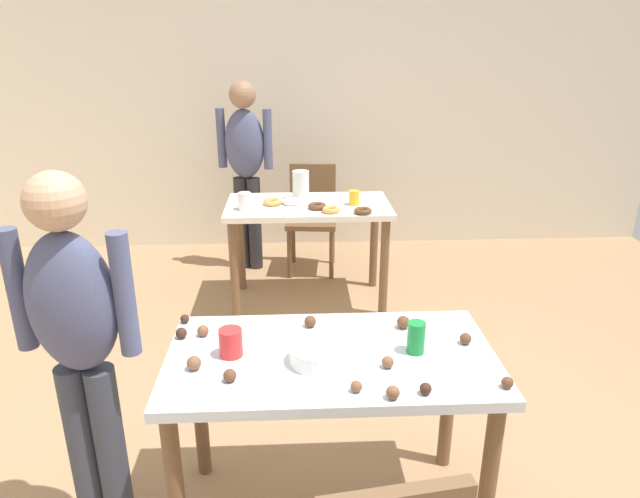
# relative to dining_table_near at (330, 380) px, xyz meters

# --- Properties ---
(ground_plane) EXTENTS (6.40, 6.40, 0.00)m
(ground_plane) POSITION_rel_dining_table_near_xyz_m (0.00, 0.13, -0.64)
(ground_plane) COLOR #9E7A56
(wall_back) EXTENTS (6.40, 0.10, 2.60)m
(wall_back) POSITION_rel_dining_table_near_xyz_m (0.00, 3.33, 0.66)
(wall_back) COLOR beige
(wall_back) RESTS_ON ground_plane
(dining_table_near) EXTENTS (1.21, 0.65, 0.75)m
(dining_table_near) POSITION_rel_dining_table_near_xyz_m (0.00, 0.00, 0.00)
(dining_table_near) COLOR silver
(dining_table_near) RESTS_ON ground_plane
(dining_table_far) EXTENTS (1.14, 0.62, 0.75)m
(dining_table_far) POSITION_rel_dining_table_near_xyz_m (-0.02, 2.01, -0.01)
(dining_table_far) COLOR silver
(dining_table_far) RESTS_ON ground_plane
(chair_far_table) EXTENTS (0.44, 0.44, 0.87)m
(chair_far_table) POSITION_rel_dining_table_near_xyz_m (0.03, 2.67, -0.14)
(chair_far_table) COLOR brown
(chair_far_table) RESTS_ON ground_plane
(person_girl_near) EXTENTS (0.46, 0.25, 1.45)m
(person_girl_near) POSITION_rel_dining_table_near_xyz_m (-0.89, -0.03, 0.23)
(person_girl_near) COLOR #383D4C
(person_girl_near) RESTS_ON ground_plane
(person_adult_far) EXTENTS (0.45, 0.26, 1.54)m
(person_adult_far) POSITION_rel_dining_table_near_xyz_m (-0.50, 2.70, 0.28)
(person_adult_far) COLOR #28282D
(person_adult_far) RESTS_ON ground_plane
(mixing_bowl) EXTENTS (0.20, 0.20, 0.06)m
(mixing_bowl) POSITION_rel_dining_table_near_xyz_m (-0.05, -0.05, 0.14)
(mixing_bowl) COLOR white
(mixing_bowl) RESTS_ON dining_table_near
(soda_can) EXTENTS (0.07, 0.07, 0.12)m
(soda_can) POSITION_rel_dining_table_near_xyz_m (0.32, -0.00, 0.17)
(soda_can) COLOR #198438
(soda_can) RESTS_ON dining_table_near
(fork_near) EXTENTS (0.17, 0.02, 0.01)m
(fork_near) POSITION_rel_dining_table_near_xyz_m (-0.19, 0.14, 0.12)
(fork_near) COLOR silver
(fork_near) RESTS_ON dining_table_near
(cup_near_0) EXTENTS (0.09, 0.09, 0.11)m
(cup_near_0) POSITION_rel_dining_table_near_xyz_m (-0.36, 0.01, 0.16)
(cup_near_0) COLOR red
(cup_near_0) RESTS_ON dining_table_near
(cake_ball_0) EXTENTS (0.04, 0.04, 0.04)m
(cake_ball_0) POSITION_rel_dining_table_near_xyz_m (0.52, 0.05, 0.13)
(cake_ball_0) COLOR brown
(cake_ball_0) RESTS_ON dining_table_near
(cake_ball_1) EXTENTS (0.05, 0.05, 0.05)m
(cake_ball_1) POSITION_rel_dining_table_near_xyz_m (-0.38, 0.13, 0.14)
(cake_ball_1) COLOR #3D2319
(cake_ball_1) RESTS_ON dining_table_near
(cake_ball_2) EXTENTS (0.04, 0.04, 0.04)m
(cake_ball_2) POSITION_rel_dining_table_near_xyz_m (0.07, -0.24, 0.13)
(cake_ball_2) COLOR brown
(cake_ball_2) RESTS_ON dining_table_near
(cake_ball_3) EXTENTS (0.05, 0.05, 0.05)m
(cake_ball_3) POSITION_rel_dining_table_near_xyz_m (-0.07, 0.21, 0.14)
(cake_ball_3) COLOR brown
(cake_ball_3) RESTS_ON dining_table_near
(cake_ball_4) EXTENTS (0.04, 0.04, 0.04)m
(cake_ball_4) POSITION_rel_dining_table_near_xyz_m (-0.58, 0.27, 0.13)
(cake_ball_4) COLOR #3D2319
(cake_ball_4) RESTS_ON dining_table_near
(cake_ball_5) EXTENTS (0.04, 0.04, 0.04)m
(cake_ball_5) POSITION_rel_dining_table_near_xyz_m (0.20, -0.10, 0.13)
(cake_ball_5) COLOR brown
(cake_ball_5) RESTS_ON dining_table_near
(cake_ball_6) EXTENTS (0.04, 0.04, 0.04)m
(cake_ball_6) POSITION_rel_dining_table_near_xyz_m (-0.57, 0.15, 0.13)
(cake_ball_6) COLOR #3D2319
(cake_ball_6) RESTS_ON dining_table_near
(cake_ball_7) EXTENTS (0.04, 0.04, 0.04)m
(cake_ball_7) POSITION_rel_dining_table_near_xyz_m (0.30, -0.26, 0.13)
(cake_ball_7) COLOR #3D2319
(cake_ball_7) RESTS_ON dining_table_near
(cake_ball_8) EXTENTS (0.05, 0.05, 0.05)m
(cake_ball_8) POSITION_rel_dining_table_near_xyz_m (0.18, -0.28, 0.13)
(cake_ball_8) COLOR brown
(cake_ball_8) RESTS_ON dining_table_near
(cake_ball_9) EXTENTS (0.05, 0.05, 0.05)m
(cake_ball_9) POSITION_rel_dining_table_near_xyz_m (-0.48, -0.08, 0.14)
(cake_ball_9) COLOR brown
(cake_ball_9) RESTS_ON dining_table_near
(cake_ball_10) EXTENTS (0.04, 0.04, 0.04)m
(cake_ball_10) POSITION_rel_dining_table_near_xyz_m (0.57, -0.24, 0.13)
(cake_ball_10) COLOR brown
(cake_ball_10) RESTS_ON dining_table_near
(cake_ball_11) EXTENTS (0.05, 0.05, 0.05)m
(cake_ball_11) POSITION_rel_dining_table_near_xyz_m (0.31, 0.18, 0.14)
(cake_ball_11) COLOR brown
(cake_ball_11) RESTS_ON dining_table_near
(cake_ball_12) EXTENTS (0.04, 0.04, 0.04)m
(cake_ball_12) POSITION_rel_dining_table_near_xyz_m (-0.49, 0.16, 0.13)
(cake_ball_12) COLOR brown
(cake_ball_12) RESTS_ON dining_table_near
(cake_ball_13) EXTENTS (0.05, 0.05, 0.05)m
(cake_ball_13) POSITION_rel_dining_table_near_xyz_m (-0.35, -0.16, 0.13)
(cake_ball_13) COLOR brown
(cake_ball_13) RESTS_ON dining_table_near
(pitcher_far) EXTENTS (0.12, 0.12, 0.21)m
(pitcher_far) POSITION_rel_dining_table_near_xyz_m (-0.07, 2.12, 0.22)
(pitcher_far) COLOR white
(pitcher_far) RESTS_ON dining_table_far
(cup_far_0) EXTENTS (0.07, 0.07, 0.10)m
(cup_far_0) POSITION_rel_dining_table_near_xyz_m (-0.06, 2.26, 0.16)
(cup_far_0) COLOR white
(cup_far_0) RESTS_ON dining_table_far
(cup_far_1) EXTENTS (0.07, 0.07, 0.10)m
(cup_far_1) POSITION_rel_dining_table_near_xyz_m (0.30, 1.96, 0.16)
(cup_far_1) COLOR yellow
(cup_far_1) RESTS_ON dining_table_far
(cup_far_2) EXTENTS (0.09, 0.09, 0.12)m
(cup_far_2) POSITION_rel_dining_table_near_xyz_m (-0.45, 1.88, 0.17)
(cup_far_2) COLOR white
(cup_far_2) RESTS_ON dining_table_far
(donut_far_0) EXTENTS (0.12, 0.12, 0.04)m
(donut_far_0) POSITION_rel_dining_table_near_xyz_m (0.04, 1.88, 0.13)
(donut_far_0) COLOR brown
(donut_far_0) RESTS_ON dining_table_far
(donut_far_1) EXTENTS (0.13, 0.13, 0.04)m
(donut_far_1) POSITION_rel_dining_table_near_xyz_m (-0.14, 2.00, 0.13)
(donut_far_1) COLOR white
(donut_far_1) RESTS_ON dining_table_far
(donut_far_2) EXTENTS (0.13, 0.13, 0.04)m
(donut_far_2) POSITION_rel_dining_table_near_xyz_m (-0.27, 2.00, 0.13)
(donut_far_2) COLOR gold
(donut_far_2) RESTS_ON dining_table_far
(donut_far_3) EXTENTS (0.12, 0.12, 0.04)m
(donut_far_3) POSITION_rel_dining_table_near_xyz_m (0.33, 1.76, 0.13)
(donut_far_3) COLOR brown
(donut_far_3) RESTS_ON dining_table_far
(donut_far_4) EXTENTS (0.12, 0.12, 0.03)m
(donut_far_4) POSITION_rel_dining_table_near_xyz_m (0.13, 1.79, 0.13)
(donut_far_4) COLOR gold
(donut_far_4) RESTS_ON dining_table_far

